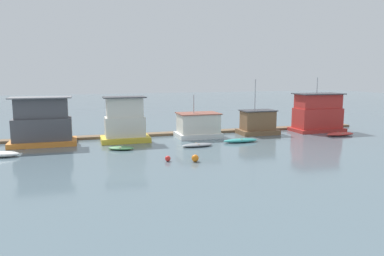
{
  "coord_description": "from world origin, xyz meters",
  "views": [
    {
      "loc": [
        -12.74,
        -43.77,
        8.1
      ],
      "look_at": [
        0.0,
        -1.0,
        1.4
      ],
      "focal_mm": 35.0,
      "sensor_mm": 36.0,
      "label": 1
    }
  ],
  "objects": [
    {
      "name": "dinghy_grey",
      "position": [
        -0.69,
        -5.38,
        0.18
      ],
      "size": [
        3.59,
        1.46,
        0.36
      ],
      "color": "gray",
      "rests_on": "ground_plane"
    },
    {
      "name": "ground_plane",
      "position": [
        0.0,
        0.0,
        0.0
      ],
      "size": [
        200.0,
        200.0,
        0.0
      ],
      "primitive_type": "plane",
      "color": "slate"
    },
    {
      "name": "houseboat_orange",
      "position": [
        -16.96,
        0.47,
        2.35
      ],
      "size": [
        7.14,
        3.86,
        5.38
      ],
      "color": "orange",
      "rests_on": "ground_plane"
    },
    {
      "name": "houseboat_white",
      "position": [
        1.21,
        0.31,
        1.46
      ],
      "size": [
        5.48,
        3.98,
        5.35
      ],
      "color": "white",
      "rests_on": "ground_plane"
    },
    {
      "name": "dock_walkway",
      "position": [
        0.0,
        3.15,
        0.15
      ],
      "size": [
        51.0,
        1.56,
        0.3
      ],
      "primitive_type": "cube",
      "color": "brown",
      "rests_on": "ground_plane"
    },
    {
      "name": "buoy_orange",
      "position": [
        -2.98,
        -12.02,
        0.33
      ],
      "size": [
        0.66,
        0.66,
        0.66
      ],
      "primitive_type": "sphere",
      "color": "orange",
      "rests_on": "ground_plane"
    },
    {
      "name": "dinghy_green",
      "position": [
        -8.87,
        -4.72,
        0.18
      ],
      "size": [
        3.01,
        2.14,
        0.36
      ],
      "color": "#47844C",
      "rests_on": "ground_plane"
    },
    {
      "name": "dinghy_teal",
      "position": [
        4.85,
        -4.45,
        0.22
      ],
      "size": [
        4.21,
        1.25,
        0.44
      ],
      "color": "teal",
      "rests_on": "ground_plane"
    },
    {
      "name": "buoy_red",
      "position": [
        -5.34,
        -11.15,
        0.26
      ],
      "size": [
        0.52,
        0.52,
        0.52
      ],
      "primitive_type": "sphere",
      "color": "red",
      "rests_on": "ground_plane"
    },
    {
      "name": "houseboat_yellow",
      "position": [
        -7.91,
        -0.08,
        2.29
      ],
      "size": [
        5.6,
        3.48,
        5.28
      ],
      "color": "gold",
      "rests_on": "ground_plane"
    },
    {
      "name": "dinghy_red",
      "position": [
        19.01,
        -3.85,
        0.22
      ],
      "size": [
        3.9,
        1.38,
        0.44
      ],
      "color": "red",
      "rests_on": "ground_plane"
    },
    {
      "name": "houseboat_brown",
      "position": [
        9.45,
        0.41,
        1.46
      ],
      "size": [
        5.05,
        3.3,
        7.17
      ],
      "color": "brown",
      "rests_on": "ground_plane"
    },
    {
      "name": "houseboat_red",
      "position": [
        18.4,
        0.25,
        2.45
      ],
      "size": [
        6.94,
        3.88,
        7.37
      ],
      "color": "red",
      "rests_on": "ground_plane"
    }
  ]
}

